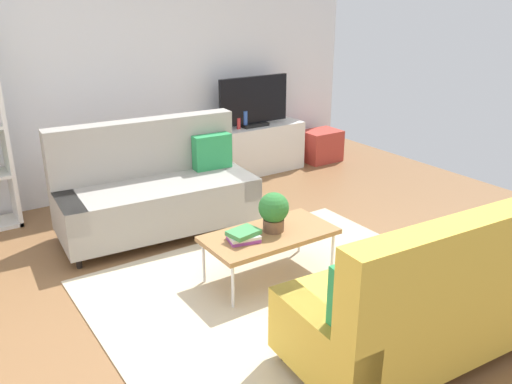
% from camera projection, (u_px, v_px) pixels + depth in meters
% --- Properties ---
extents(ground_plane, '(7.68, 7.68, 0.00)m').
position_uv_depth(ground_plane, '(255.00, 284.00, 4.46)').
color(ground_plane, brown).
extents(wall_far, '(6.40, 0.12, 2.90)m').
position_uv_depth(wall_far, '(120.00, 69.00, 6.13)').
color(wall_far, silver).
rests_on(wall_far, ground_plane).
extents(area_rug, '(2.90, 2.20, 0.01)m').
position_uv_depth(area_rug, '(278.00, 289.00, 4.38)').
color(area_rug, beige).
rests_on(area_rug, ground_plane).
extents(couch_beige, '(1.96, 0.98, 1.10)m').
position_uv_depth(couch_beige, '(156.00, 190.00, 5.31)').
color(couch_beige, gray).
rests_on(couch_beige, ground_plane).
extents(couch_green, '(1.95, 0.97, 1.10)m').
position_uv_depth(couch_green, '(432.00, 297.00, 3.45)').
color(couch_green, gold).
rests_on(couch_green, ground_plane).
extents(coffee_table, '(1.10, 0.56, 0.42)m').
position_uv_depth(coffee_table, '(269.00, 236.00, 4.42)').
color(coffee_table, '#9E7042').
rests_on(coffee_table, ground_plane).
extents(tv_console, '(1.40, 0.44, 0.64)m').
position_uv_depth(tv_console, '(253.00, 149.00, 7.10)').
color(tv_console, silver).
rests_on(tv_console, ground_plane).
extents(tv, '(1.00, 0.20, 0.64)m').
position_uv_depth(tv, '(254.00, 102.00, 6.86)').
color(tv, black).
rests_on(tv, tv_console).
extents(storage_trunk, '(0.52, 0.40, 0.44)m').
position_uv_depth(storage_trunk, '(321.00, 146.00, 7.62)').
color(storage_trunk, '#B2382D').
rests_on(storage_trunk, ground_plane).
extents(potted_plant, '(0.25, 0.25, 0.33)m').
position_uv_depth(potted_plant, '(274.00, 210.00, 4.40)').
color(potted_plant, brown).
rests_on(potted_plant, coffee_table).
extents(table_book_0, '(0.28, 0.23, 0.03)m').
position_uv_depth(table_book_0, '(244.00, 239.00, 4.27)').
color(table_book_0, purple).
rests_on(table_book_0, coffee_table).
extents(table_book_1, '(0.27, 0.23, 0.03)m').
position_uv_depth(table_book_1, '(244.00, 236.00, 4.26)').
color(table_book_1, silver).
rests_on(table_book_1, table_book_0).
extents(table_book_2, '(0.27, 0.22, 0.04)m').
position_uv_depth(table_book_2, '(244.00, 233.00, 4.25)').
color(table_book_2, '#3F8C4C').
rests_on(table_book_2, table_book_1).
extents(vase_0, '(0.09, 0.09, 0.19)m').
position_uv_depth(vase_0, '(212.00, 123.00, 6.68)').
color(vase_0, silver).
rests_on(vase_0, tv_console).
extents(vase_1, '(0.12, 0.12, 0.19)m').
position_uv_depth(vase_1, '(223.00, 122.00, 6.76)').
color(vase_1, silver).
rests_on(vase_1, tv_console).
extents(bottle_0, '(0.05, 0.05, 0.14)m').
position_uv_depth(bottle_0, '(239.00, 123.00, 6.80)').
color(bottle_0, red).
rests_on(bottle_0, tv_console).
extents(bottle_1, '(0.06, 0.06, 0.22)m').
position_uv_depth(bottle_1, '(245.00, 119.00, 6.84)').
color(bottle_1, '#3359B2').
rests_on(bottle_1, tv_console).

